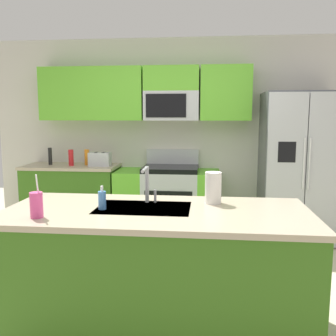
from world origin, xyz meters
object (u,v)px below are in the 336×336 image
bottle_orange (87,157)px  refrigerator (298,167)px  drink_cup_pink (36,205)px  paper_towel_roll (213,188)px  toaster (100,159)px  sink_faucet (147,182)px  bottle_red (71,158)px  range_oven (168,200)px  pepper_mill (50,156)px  soap_dispenser (102,200)px

bottle_orange → refrigerator: bearing=-2.0°
drink_cup_pink → paper_towel_roll: (1.16, 0.53, 0.03)m
toaster → sink_faucet: bearing=-64.5°
bottle_red → drink_cup_pink: (0.70, -2.49, -0.02)m
range_oven → pepper_mill: (-1.61, -0.00, 0.57)m
range_oven → bottle_red: bearing=-177.4°
refrigerator → paper_towel_roll: bearing=-119.3°
drink_cup_pink → soap_dispenser: size_ratio=1.70×
refrigerator → bottle_orange: 2.76m
toaster → soap_dispenser: (0.67, -2.24, -0.02)m
refrigerator → drink_cup_pink: (-2.25, -2.47, 0.06)m
drink_cup_pink → refrigerator: bearing=47.7°
pepper_mill → bottle_red: bearing=-10.0°
toaster → range_oven: bearing=3.3°
bottle_orange → sink_faucet: (1.16, -2.09, 0.06)m
range_oven → sink_faucet: (0.06, -2.07, 0.62)m
toaster → bottle_red: (-0.39, -0.01, 0.02)m
refrigerator → paper_towel_roll: refrigerator is taller
range_oven → refrigerator: (1.65, -0.07, 0.48)m
bottle_red → soap_dispenser: bearing=-64.5°
bottle_orange → paper_towel_roll: bearing=-50.8°
bottle_orange → paper_towel_roll: paper_towel_roll is taller
range_oven → sink_faucet: 2.16m
soap_dispenser → range_oven: bearing=84.3°
pepper_mill → paper_towel_roll: paper_towel_roll is taller
toaster → bottle_orange: 0.22m
refrigerator → drink_cup_pink: 3.34m
refrigerator → bottle_orange: bearing=178.0°
refrigerator → bottle_red: (-2.95, 0.01, 0.08)m
pepper_mill → bottle_red: 0.32m
pepper_mill → soap_dispenser: 2.67m
refrigerator → toaster: refrigerator is taller
pepper_mill → bottle_red: (0.31, -0.06, -0.01)m
refrigerator → toaster: 2.56m
soap_dispenser → paper_towel_roll: size_ratio=0.71×
bottle_orange → soap_dispenser: bottle_orange is taller
toaster → paper_towel_roll: (1.46, -1.97, 0.03)m
toaster → paper_towel_roll: paper_towel_roll is taller
toaster → bottle_red: bottle_red is taller
bottle_red → sink_faucet: size_ratio=0.76×
sink_faucet → soap_dispenser: 0.38m
bottle_orange → sink_faucet: sink_faucet is taller
refrigerator → bottle_orange: size_ratio=8.74×
sink_faucet → drink_cup_pink: (-0.66, -0.48, -0.08)m
refrigerator → paper_towel_roll: size_ratio=7.71×
sink_faucet → bottle_red: bearing=124.0°
paper_towel_roll → refrigerator: bearing=60.7°
bottle_red → soap_dispenser: bottle_red is taller
refrigerator → toaster: (-2.55, 0.02, 0.07)m
bottle_red → drink_cup_pink: size_ratio=0.74×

